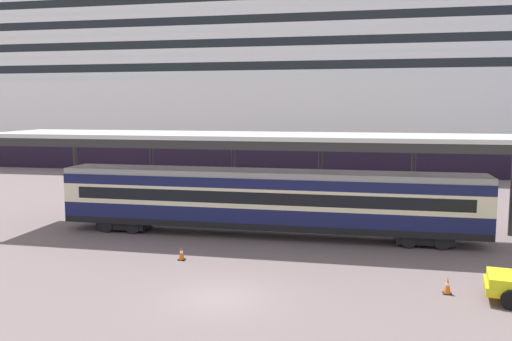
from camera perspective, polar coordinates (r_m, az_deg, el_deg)
name	(u,v)px	position (r m, az deg, el deg)	size (l,w,h in m)	color
ground_plane	(219,297)	(23.15, -3.97, -13.40)	(400.00, 400.00, 0.00)	#6D5E60
cruise_ship	(328,81)	(76.35, 7.73, 9.48)	(153.78, 28.54, 33.35)	black
platform_canopy	(268,139)	(32.80, 1.34, 3.42)	(35.63, 6.38, 6.32)	silver
train_carriage	(267,199)	(32.79, 1.17, -3.12)	(25.88, 2.81, 4.11)	black
traffic_cone_near	(181,253)	(28.49, -7.99, -8.76)	(0.36, 0.36, 0.74)	black
traffic_cone_mid	(448,286)	(24.77, 19.85, -11.53)	(0.36, 0.36, 0.74)	black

